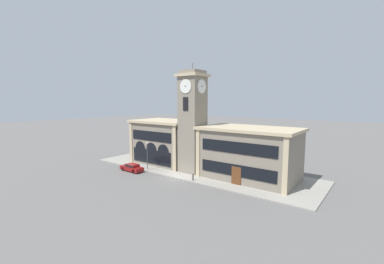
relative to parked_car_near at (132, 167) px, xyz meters
The scene contains 8 objects.
ground_plane 8.86m from the parked_car_near, ahead, with size 300.00×300.00×0.00m, color #605E5B.
sidewalk_kerb 11.81m from the parked_car_near, 42.27° to the left, with size 41.45×13.07×0.15m.
clock_tower 13.35m from the parked_car_near, 35.04° to the left, with size 4.37×4.37×18.52m.
town_hall_left_wing 9.10m from the parked_car_near, 86.64° to the left, with size 12.89×8.88×8.53m.
town_hall_right_wing 20.28m from the parked_car_near, 24.70° to the left, with size 15.29×8.88×8.20m.
parked_car_near is the anchor object (origin of this frame).
street_lamp 3.88m from the parked_car_near, 49.99° to the left, with size 0.36×0.36×4.97m.
bollard 12.12m from the parked_car_near, ahead, with size 0.18×0.18×1.06m.
Camera 1 is at (26.30, -29.91, 12.25)m, focal length 24.00 mm.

